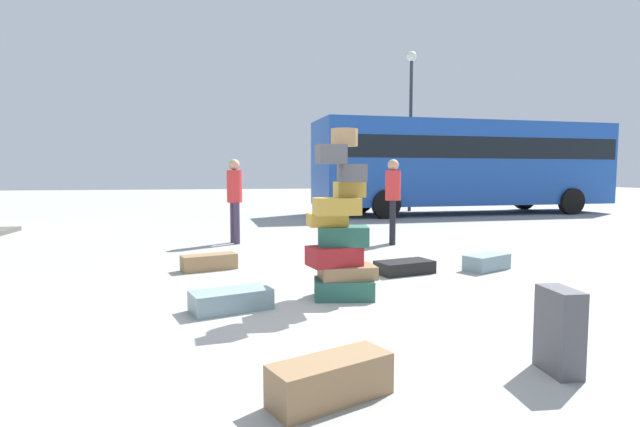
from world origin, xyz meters
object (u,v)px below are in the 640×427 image
suitcase_slate_foreground_far (487,262)px  person_tourist_with_camera (235,193)px  suitcase_tower (341,239)px  person_bearded_onlooker (393,194)px  suitcase_slate_upright_blue (231,300)px  suitcase_charcoal_foreground_near (559,331)px  parked_bus (464,161)px  lamp_post (411,107)px  suitcase_black_white_trunk (405,267)px  suitcase_brown_left_side (209,262)px  suitcase_brown_behind_tower (331,380)px

suitcase_slate_foreground_far → person_tourist_with_camera: size_ratio=0.41×
suitcase_tower → person_bearded_onlooker: (2.02, 3.80, 0.33)m
suitcase_slate_foreground_far → suitcase_slate_upright_blue: 3.90m
suitcase_charcoal_foreground_near → parked_bus: parked_bus is taller
parked_bus → lamp_post: (-1.43, 1.42, 2.01)m
lamp_post → parked_bus: bearing=-44.8°
suitcase_slate_upright_blue → parked_bus: bearing=34.8°
suitcase_black_white_trunk → person_bearded_onlooker: size_ratio=0.47×
suitcase_black_white_trunk → suitcase_slate_upright_blue: suitcase_slate_upright_blue is taller
suitcase_black_white_trunk → suitcase_tower: bearing=-150.7°
suitcase_brown_left_side → parked_bus: parked_bus is taller
person_tourist_with_camera → suitcase_black_white_trunk: bearing=15.9°
suitcase_brown_left_side → parked_bus: 12.09m
suitcase_slate_foreground_far → suitcase_slate_upright_blue: size_ratio=0.87×
suitcase_tower → suitcase_charcoal_foreground_near: suitcase_tower is taller
suitcase_brown_behind_tower → suitcase_slate_foreground_far: 4.63m
person_bearded_onlooker → suitcase_black_white_trunk: bearing=3.3°
suitcase_brown_behind_tower → suitcase_brown_left_side: size_ratio=1.00×
suitcase_tower → suitcase_brown_left_side: 2.49m
suitcase_slate_foreground_far → lamp_post: bearing=48.9°
suitcase_slate_foreground_far → suitcase_brown_left_side: 4.02m
parked_bus → suitcase_slate_foreground_far: bearing=-118.5°
person_bearded_onlooker → person_tourist_with_camera: person_tourist_with_camera is taller
suitcase_charcoal_foreground_near → suitcase_brown_left_side: 4.86m
person_bearded_onlooker → suitcase_slate_upright_blue: bearing=-18.5°
suitcase_brown_behind_tower → suitcase_tower: bearing=52.7°
suitcase_black_white_trunk → suitcase_slate_upright_blue: 2.76m
suitcase_tower → parked_bus: 12.55m
suitcase_black_white_trunk → lamp_post: bearing=53.9°
suitcase_slate_foreground_far → lamp_post: size_ratio=0.12×
suitcase_slate_upright_blue → person_tourist_with_camera: (0.18, 4.77, 0.90)m
suitcase_tower → suitcase_black_white_trunk: size_ratio=2.38×
parked_bus → suitcase_brown_behind_tower: bearing=-123.3°
suitcase_charcoal_foreground_near → suitcase_slate_foreground_far: bearing=70.7°
suitcase_charcoal_foreground_near → lamp_post: size_ratio=0.10×
suitcase_slate_foreground_far → person_bearded_onlooker: bearing=74.7°
suitcase_tower → person_tourist_with_camera: 4.67m
suitcase_brown_behind_tower → suitcase_brown_left_side: bearing=79.3°
suitcase_brown_behind_tower → lamp_post: bearing=44.3°
suitcase_tower → person_bearded_onlooker: 4.32m
suitcase_slate_upright_blue → lamp_post: bearing=43.1°
suitcase_tower → suitcase_black_white_trunk: (1.20, 1.11, -0.58)m
person_bearded_onlooker → lamp_post: size_ratio=0.29×
suitcase_slate_upright_blue → parked_bus: 13.50m
person_tourist_with_camera → lamp_post: bearing=120.1°
suitcase_slate_foreground_far → parked_bus: bearing=38.9°
suitcase_slate_foreground_far → person_bearded_onlooker: 2.88m
suitcase_slate_foreground_far → lamp_post: 11.70m
suitcase_brown_behind_tower → person_bearded_onlooker: size_ratio=0.46×
suitcase_black_white_trunk → suitcase_brown_left_side: bearing=149.7°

